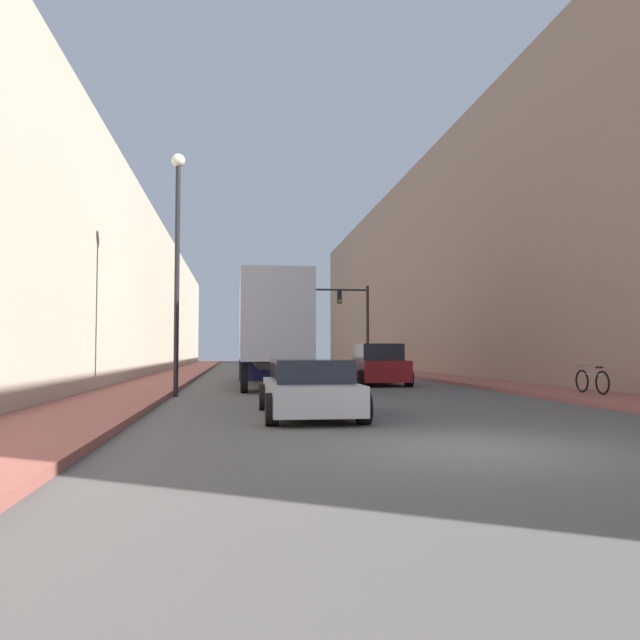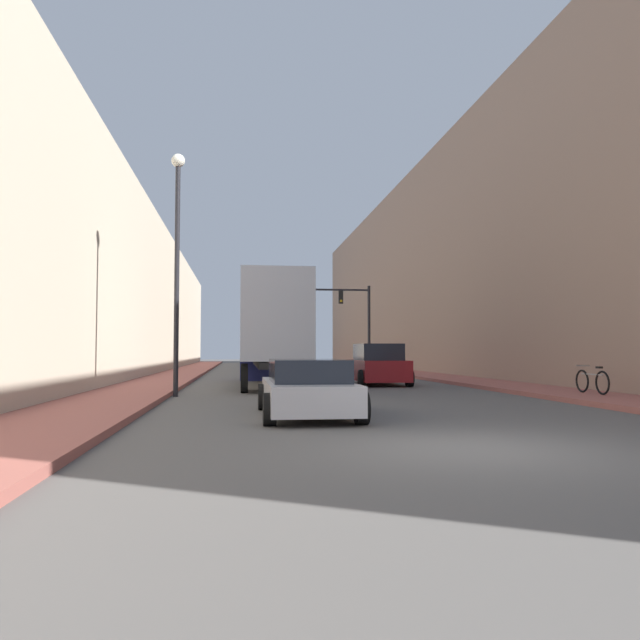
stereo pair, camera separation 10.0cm
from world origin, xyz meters
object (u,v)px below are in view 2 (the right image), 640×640
street_lamp (177,243)px  sedan_car (307,389)px  semi_truck (270,329)px  traffic_signal_gantry (336,309)px  parked_bicycle (592,381)px  suv_car (377,366)px

street_lamp → sedan_car: bearing=-61.7°
semi_truck → traffic_signal_gantry: (5.36, 16.08, 1.98)m
semi_truck → traffic_signal_gantry: size_ratio=1.49×
traffic_signal_gantry → parked_bicycle: traffic_signal_gantry is taller
suv_car → street_lamp: bearing=-143.0°
traffic_signal_gantry → parked_bicycle: bearing=-80.7°
suv_car → traffic_signal_gantry: size_ratio=0.55×
semi_truck → street_lamp: street_lamp is taller
suv_car → parked_bicycle: suv_car is taller
suv_car → sedan_car: bearing=-109.3°
sedan_car → parked_bicycle: (9.18, 4.02, -0.08)m
sedan_car → parked_bicycle: bearing=23.6°
semi_truck → sedan_car: semi_truck is taller
semi_truck → suv_car: bearing=-1.6°
suv_car → street_lamp: 10.71m
suv_car → street_lamp: size_ratio=0.57×
traffic_signal_gantry → street_lamp: street_lamp is taller
semi_truck → parked_bicycle: 12.88m
suv_car → street_lamp: street_lamp is taller
semi_truck → suv_car: (4.61, -0.13, -1.56)m
street_lamp → suv_car: bearing=37.0°
traffic_signal_gantry → parked_bicycle: size_ratio=4.41×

